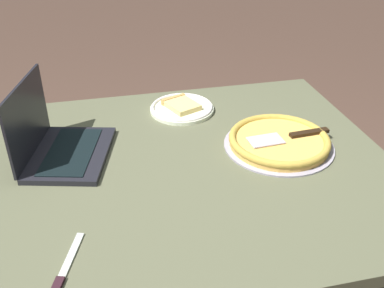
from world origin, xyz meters
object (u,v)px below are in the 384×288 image
dining_table (192,182)px  laptop (56,142)px  pizza_tray (279,141)px  pizza_plate (182,108)px  table_knife (60,280)px

dining_table → laptop: laptop is taller
laptop → pizza_tray: 0.73m
dining_table → laptop: bearing=-18.4°
laptop → pizza_tray: bearing=171.9°
laptop → pizza_plate: 0.51m
dining_table → pizza_plate: size_ratio=5.20×
laptop → table_knife: laptop is taller
laptop → pizza_plate: bearing=-153.4°
dining_table → table_knife: bearing=45.4°
pizza_plate → dining_table: bearing=83.1°
pizza_plate → table_knife: 0.88m
dining_table → pizza_tray: 0.33m
laptop → table_knife: 0.54m
dining_table → pizza_tray: bearing=-173.7°
table_knife → pizza_plate: bearing=-119.8°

